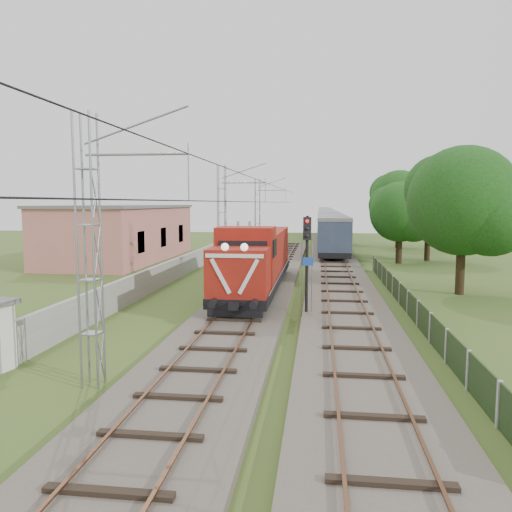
# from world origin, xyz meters

# --- Properties ---
(ground) EXTENTS (140.00, 140.00, 0.00)m
(ground) POSITION_xyz_m (0.00, 0.00, 0.00)
(ground) COLOR #3C5720
(ground) RESTS_ON ground
(track_main) EXTENTS (4.20, 70.00, 0.45)m
(track_main) POSITION_xyz_m (0.00, 7.00, 0.18)
(track_main) COLOR #6B6054
(track_main) RESTS_ON ground
(track_side) EXTENTS (4.20, 80.00, 0.45)m
(track_side) POSITION_xyz_m (5.00, 20.00, 0.18)
(track_side) COLOR #6B6054
(track_side) RESTS_ON ground
(catenary) EXTENTS (3.31, 70.00, 8.00)m
(catenary) POSITION_xyz_m (-2.95, 12.00, 4.05)
(catenary) COLOR gray
(catenary) RESTS_ON ground
(boundary_wall) EXTENTS (0.25, 40.00, 1.50)m
(boundary_wall) POSITION_xyz_m (-6.50, 12.00, 0.75)
(boundary_wall) COLOR #9E9E99
(boundary_wall) RESTS_ON ground
(station_building) EXTENTS (8.40, 20.40, 5.22)m
(station_building) POSITION_xyz_m (-15.00, 24.00, 2.63)
(station_building) COLOR #C27468
(station_building) RESTS_ON ground
(fence) EXTENTS (0.12, 32.00, 1.20)m
(fence) POSITION_xyz_m (8.00, 3.00, 0.60)
(fence) COLOR black
(fence) RESTS_ON ground
(locomotive) EXTENTS (2.84, 16.24, 4.12)m
(locomotive) POSITION_xyz_m (0.00, 7.46, 2.15)
(locomotive) COLOR black
(locomotive) RESTS_ON ground
(coach_rake) EXTENTS (3.02, 113.03, 3.50)m
(coach_rake) POSITION_xyz_m (5.00, 78.06, 2.51)
(coach_rake) COLOR black
(coach_rake) RESTS_ON ground
(signal_post) EXTENTS (0.53, 0.42, 4.84)m
(signal_post) POSITION_xyz_m (3.09, 1.58, 3.33)
(signal_post) COLOR black
(signal_post) RESTS_ON ground
(tree_a) EXTENTS (6.78, 6.46, 8.79)m
(tree_a) POSITION_xyz_m (12.10, 9.00, 5.48)
(tree_a) COLOR #342515
(tree_a) RESTS_ON ground
(tree_b) EXTENTS (6.45, 6.14, 8.36)m
(tree_b) POSITION_xyz_m (13.86, 26.70, 5.21)
(tree_b) COLOR #342515
(tree_b) RESTS_ON ground
(tree_c) EXTENTS (5.66, 5.39, 7.34)m
(tree_c) POSITION_xyz_m (10.88, 24.32, 4.57)
(tree_c) COLOR #342515
(tree_c) RESTS_ON ground
(tree_d) EXTENTS (7.24, 6.90, 9.39)m
(tree_d) POSITION_xyz_m (13.31, 40.68, 5.86)
(tree_d) COLOR #342515
(tree_d) RESTS_ON ground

